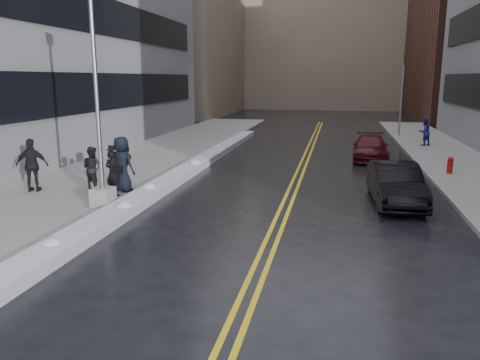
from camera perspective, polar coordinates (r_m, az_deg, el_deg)
The scene contains 18 objects.
ground at distance 12.97m, azimuth -7.35°, elevation -6.87°, with size 160.00×160.00×0.00m, color black.
sidewalk_west at distance 24.05m, azimuth -12.60°, elevation 2.07°, with size 5.50×50.00×0.15m, color gray.
sidewalk_east at distance 22.74m, azimuth 26.60°, elevation 0.46°, with size 4.00×50.00×0.15m, color gray.
lane_line_left at distance 22.03m, azimuth 7.01°, elevation 1.16°, with size 0.12×50.00×0.01m, color gold.
lane_line_right at distance 22.01m, azimuth 7.79°, elevation 1.13°, with size 0.12×50.00×0.01m, color gold.
snow_ridge at distance 21.01m, azimuth -6.61°, elevation 1.09°, with size 0.90×30.00×0.34m, color silver.
building_west_far at distance 59.09m, azimuth -8.00°, elevation 16.86°, with size 14.00×22.00×18.00m, color gray.
building_far at distance 71.90m, azimuth 10.52°, elevation 17.55°, with size 36.00×16.00×22.00m, color gray.
lamppost at distance 15.53m, azimuth -16.81°, elevation 5.49°, with size 0.65×0.65×7.62m.
fire_hydrant at distance 22.41m, azimuth 24.25°, elevation 1.76°, with size 0.26×0.26×0.73m.
traffic_signal at distance 35.84m, azimuth 19.14°, elevation 10.34°, with size 0.16×0.20×6.00m.
pedestrian_fedora at distance 17.06m, azimuth -15.24°, elevation 0.83°, with size 0.59×0.39×1.63m, color black.
pedestrian_b at distance 18.16m, azimuth -17.53°, elevation 1.37°, with size 0.79×0.62×1.63m, color black.
pedestrian_c at distance 17.63m, azimuth -14.19°, elevation 1.89°, with size 0.99×0.64×2.02m, color black.
pedestrian_d at distance 18.68m, azimuth -23.98°, elevation 1.67°, with size 1.15×0.48×1.95m, color black.
pedestrian_east at distance 31.06m, azimuth 21.57°, elevation 5.47°, with size 0.81×0.63×1.68m, color navy.
car_black at distance 16.83m, azimuth 18.44°, elevation -0.46°, with size 1.48×4.24×1.40m, color black.
car_maroon at distance 25.66m, azimuth 15.62°, elevation 3.81°, with size 1.78×4.37×1.27m, color #3B0911.
Camera 1 is at (4.08, -11.55, 4.25)m, focal length 35.00 mm.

